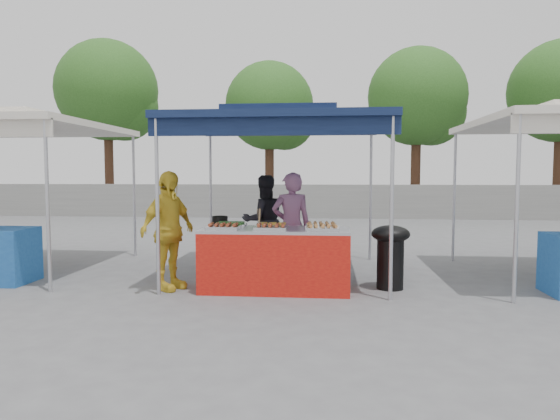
# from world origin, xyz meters

# --- Properties ---
(ground_plane) EXTENTS (80.00, 80.00, 0.00)m
(ground_plane) POSITION_xyz_m (0.00, 0.00, 0.00)
(ground_plane) COLOR #59595C
(back_wall) EXTENTS (40.00, 0.25, 1.20)m
(back_wall) POSITION_xyz_m (0.00, 11.00, 0.60)
(back_wall) COLOR gray
(back_wall) RESTS_ON ground_plane
(main_canopy) EXTENTS (3.20, 3.20, 2.57)m
(main_canopy) POSITION_xyz_m (0.00, 0.97, 2.37)
(main_canopy) COLOR #BABBC2
(main_canopy) RESTS_ON ground_plane
(tree_0) EXTENTS (4.09, 4.09, 7.04)m
(tree_0) POSITION_xyz_m (-8.14, 13.22, 4.82)
(tree_0) COLOR #402618
(tree_0) RESTS_ON ground_plane
(tree_1) EXTENTS (3.58, 3.53, 6.07)m
(tree_1) POSITION_xyz_m (-1.48, 13.41, 4.15)
(tree_1) COLOR #402618
(tree_1) RESTS_ON ground_plane
(tree_2) EXTENTS (3.72, 3.69, 6.35)m
(tree_2) POSITION_xyz_m (4.22, 12.78, 4.34)
(tree_2) COLOR #402618
(tree_2) RESTS_ON ground_plane
(vendor_table) EXTENTS (2.00, 0.80, 0.85)m
(vendor_table) POSITION_xyz_m (0.00, -0.10, 0.43)
(vendor_table) COLOR red
(vendor_table) RESTS_ON ground_plane
(food_tray_fl) EXTENTS (0.42, 0.30, 0.07)m
(food_tray_fl) POSITION_xyz_m (-0.67, -0.33, 0.88)
(food_tray_fl) COLOR silver
(food_tray_fl) RESTS_ON vendor_table
(food_tray_fm) EXTENTS (0.42, 0.30, 0.07)m
(food_tray_fm) POSITION_xyz_m (-0.03, -0.34, 0.88)
(food_tray_fm) COLOR silver
(food_tray_fm) RESTS_ON vendor_table
(food_tray_fr) EXTENTS (0.42, 0.30, 0.07)m
(food_tray_fr) POSITION_xyz_m (0.64, -0.34, 0.88)
(food_tray_fr) COLOR silver
(food_tray_fr) RESTS_ON vendor_table
(food_tray_bl) EXTENTS (0.42, 0.30, 0.07)m
(food_tray_bl) POSITION_xyz_m (-0.63, -0.01, 0.88)
(food_tray_bl) COLOR silver
(food_tray_bl) RESTS_ON vendor_table
(food_tray_bm) EXTENTS (0.42, 0.30, 0.07)m
(food_tray_bm) POSITION_xyz_m (-0.05, -0.00, 0.88)
(food_tray_bm) COLOR silver
(food_tray_bm) RESTS_ON vendor_table
(food_tray_br) EXTENTS (0.42, 0.30, 0.07)m
(food_tray_br) POSITION_xyz_m (0.62, -0.04, 0.88)
(food_tray_br) COLOR silver
(food_tray_br) RESTS_ON vendor_table
(cooking_pot) EXTENTS (0.22, 0.22, 0.13)m
(cooking_pot) POSITION_xyz_m (-0.84, 0.25, 0.92)
(cooking_pot) COLOR black
(cooking_pot) RESTS_ON vendor_table
(skewer_cup) EXTENTS (0.07, 0.07, 0.09)m
(skewer_cup) POSITION_xyz_m (-0.20, -0.21, 0.89)
(skewer_cup) COLOR #BABBC2
(skewer_cup) RESTS_ON vendor_table
(wok_burner) EXTENTS (0.53, 0.53, 0.89)m
(wok_burner) POSITION_xyz_m (1.57, 0.14, 0.53)
(wok_burner) COLOR black
(wok_burner) RESTS_ON ground_plane
(crate_left) EXTENTS (0.46, 0.32, 0.28)m
(crate_left) POSITION_xyz_m (-0.46, 0.65, 0.14)
(crate_left) COLOR #1338A2
(crate_left) RESTS_ON ground_plane
(crate_right) EXTENTS (0.46, 0.32, 0.28)m
(crate_right) POSITION_xyz_m (0.25, 0.69, 0.14)
(crate_right) COLOR #1338A2
(crate_right) RESTS_ON ground_plane
(crate_stacked) EXTENTS (0.46, 0.32, 0.28)m
(crate_stacked) POSITION_xyz_m (0.25, 0.69, 0.42)
(crate_stacked) COLOR #1338A2
(crate_stacked) RESTS_ON crate_right
(vendor_woman) EXTENTS (0.65, 0.49, 1.61)m
(vendor_woman) POSITION_xyz_m (0.17, 0.65, 0.81)
(vendor_woman) COLOR #89577E
(vendor_woman) RESTS_ON ground_plane
(helper_man) EXTENTS (0.93, 0.84, 1.57)m
(helper_man) POSITION_xyz_m (-0.38, 1.66, 0.78)
(helper_man) COLOR black
(helper_man) RESTS_ON ground_plane
(customer_person) EXTENTS (0.77, 1.03, 1.63)m
(customer_person) POSITION_xyz_m (-1.46, -0.20, 0.82)
(customer_person) COLOR gold
(customer_person) RESTS_ON ground_plane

